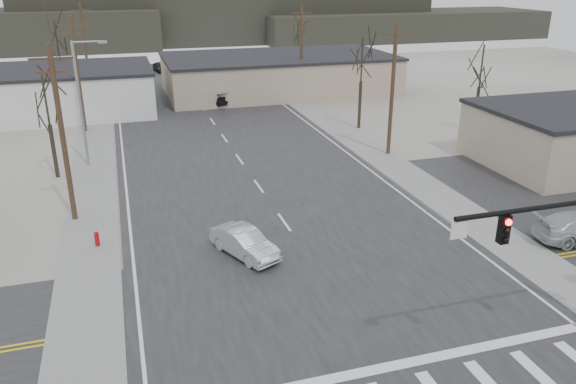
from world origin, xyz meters
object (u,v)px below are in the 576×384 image
Objects in this scene: sedan_crossing at (244,243)px; car_far_a at (212,96)px; fire_hydrant at (97,239)px; car_far_b at (161,67)px.

car_far_a reaches higher than sedan_crossing.
fire_hydrant is at bearing 131.04° from sedan_crossing.
car_far_a is at bearing 58.22° from sedan_crossing.
sedan_crossing is 0.73× the size of car_far_a.
fire_hydrant is 0.22× the size of car_far_b.
sedan_crossing reaches higher than fire_hydrant.
sedan_crossing is 35.01m from car_far_a.
fire_hydrant is 0.15× the size of car_far_a.
car_far_a is at bearing 70.04° from fire_hydrant.
sedan_crossing reaches higher than car_far_b.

